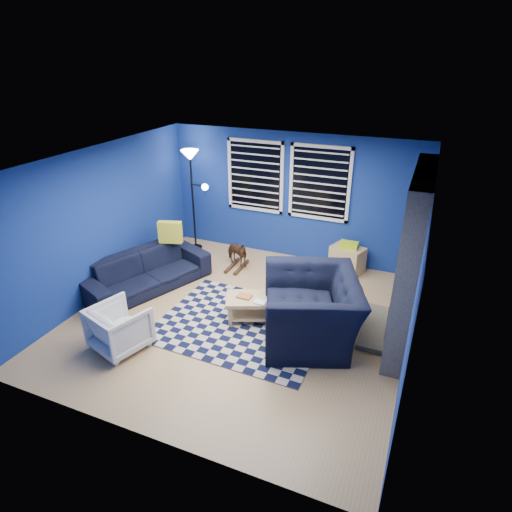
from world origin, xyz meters
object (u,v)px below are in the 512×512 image
at_px(tv, 424,215).
at_px(rocking_horse, 236,253).
at_px(sofa, 146,271).
at_px(cabinet, 347,259).
at_px(coffee_table, 254,304).
at_px(floor_lamp, 192,169).
at_px(armchair_bent, 120,328).
at_px(armchair_big, 311,309).

height_order(tv, rocking_horse, tv).
distance_m(sofa, cabinet, 3.73).
bearing_deg(coffee_table, floor_lamp, 137.08).
height_order(sofa, floor_lamp, floor_lamp).
height_order(rocking_horse, cabinet, cabinet).
height_order(sofa, cabinet, sofa).
bearing_deg(armchair_bent, tv, -120.47).
xyz_separation_m(tv, rocking_horse, (-3.21, -0.45, -1.07)).
relative_size(sofa, armchair_bent, 3.11).
bearing_deg(cabinet, floor_lamp, -157.38).
bearing_deg(sofa, rocking_horse, -19.01).
relative_size(sofa, coffee_table, 2.29).
height_order(armchair_big, armchair_bent, armchair_big).
distance_m(tv, armchair_big, 2.59).
distance_m(armchair_bent, coffee_table, 2.00).
distance_m(armchair_bent, rocking_horse, 2.90).
xyz_separation_m(tv, floor_lamp, (-4.39, 0.07, 0.31)).
bearing_deg(armchair_big, coffee_table, -117.52).
relative_size(rocking_horse, coffee_table, 0.62).
relative_size(armchair_bent, rocking_horse, 1.19).
xyz_separation_m(armchair_big, armchair_bent, (-2.42, -1.25, -0.16)).
xyz_separation_m(tv, coffee_table, (-2.21, -1.96, -1.10)).
bearing_deg(armchair_bent, coffee_table, -120.06).
xyz_separation_m(armchair_bent, coffee_table, (1.48, 1.35, -0.03)).
height_order(rocking_horse, floor_lamp, floor_lamp).
relative_size(cabinet, floor_lamp, 0.33).
distance_m(rocking_horse, cabinet, 2.12).
bearing_deg(floor_lamp, rocking_horse, -23.70).
bearing_deg(armchair_big, tv, 126.87).
bearing_deg(tv, armchair_bent, -138.13).
relative_size(armchair_bent, coffee_table, 0.74).
bearing_deg(tv, armchair_big, -121.76).
bearing_deg(tv, floor_lamp, 179.14).
bearing_deg(armchair_big, sofa, -117.17).
bearing_deg(coffee_table, rocking_horse, 123.50).
bearing_deg(armchair_bent, sofa, -49.23).
distance_m(sofa, armchair_big, 3.10).
bearing_deg(rocking_horse, armchair_big, -106.47).
distance_m(armchair_big, coffee_table, 0.96).
height_order(rocking_horse, coffee_table, rocking_horse).
xyz_separation_m(coffee_table, cabinet, (1.00, 2.21, -0.04)).
relative_size(sofa, cabinet, 3.22).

